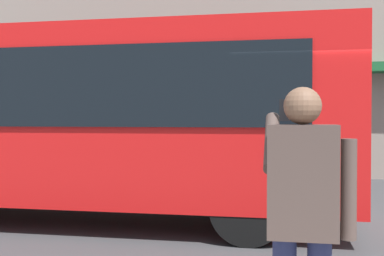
% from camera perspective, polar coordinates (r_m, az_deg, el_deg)
% --- Properties ---
extents(ground_plane, '(60.00, 60.00, 0.00)m').
position_cam_1_polar(ground_plane, '(7.50, 15.36, -11.71)').
color(ground_plane, '#38383A').
extents(red_bus, '(9.05, 2.54, 3.08)m').
position_cam_1_polar(red_bus, '(8.11, -14.50, 1.26)').
color(red_bus, red).
rests_on(red_bus, ground_plane).
extents(pedestrian_photographer, '(0.53, 0.52, 1.70)m').
position_cam_1_polar(pedestrian_photographer, '(2.91, 13.07, -9.30)').
color(pedestrian_photographer, '#1E2347').
rests_on(pedestrian_photographer, sidewalk_curb).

